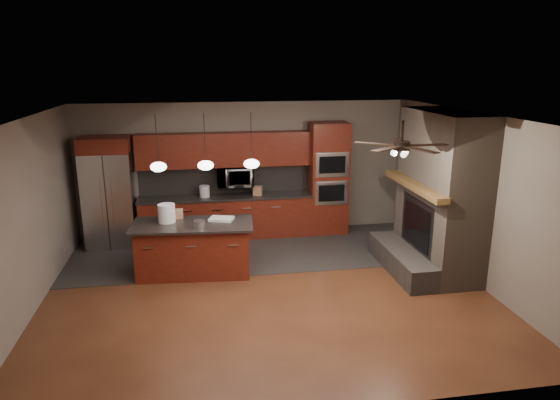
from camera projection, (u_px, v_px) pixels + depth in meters
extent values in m
plane|color=brown|center=(267.00, 290.00, 8.10)|extent=(7.00, 7.00, 0.00)
cube|color=white|center=(266.00, 117.00, 7.36)|extent=(7.00, 6.00, 0.02)
cube|color=slate|center=(247.00, 169.00, 10.58)|extent=(7.00, 0.02, 2.80)
cube|color=slate|center=(475.00, 198.00, 8.29)|extent=(0.02, 6.00, 2.80)
cube|color=slate|center=(26.00, 219.00, 7.17)|extent=(0.02, 6.00, 2.80)
cube|color=#2C2A28|center=(254.00, 250.00, 9.81)|extent=(7.00, 2.40, 0.01)
cube|color=brown|center=(441.00, 193.00, 8.61)|extent=(0.80, 2.00, 2.80)
cube|color=#48403B|center=(401.00, 260.00, 8.82)|extent=(0.50, 2.00, 0.40)
cube|color=#2D2D30|center=(418.00, 226.00, 8.70)|extent=(0.05, 1.20, 0.95)
cube|color=black|center=(417.00, 226.00, 8.70)|extent=(0.02, 1.00, 0.75)
cube|color=brown|center=(414.00, 186.00, 8.49)|extent=(0.22, 2.10, 0.10)
cube|color=maroon|center=(227.00, 218.00, 10.48)|extent=(3.55, 0.60, 0.86)
cube|color=black|center=(226.00, 197.00, 10.36)|extent=(3.59, 0.64, 0.04)
cube|color=black|center=(225.00, 179.00, 10.54)|extent=(3.55, 0.03, 0.60)
cube|color=maroon|center=(224.00, 150.00, 10.22)|extent=(3.55, 0.35, 0.70)
cube|color=maroon|center=(328.00, 178.00, 10.62)|extent=(0.80, 0.60, 2.38)
cube|color=silver|center=(331.00, 193.00, 10.40)|extent=(0.70, 0.03, 0.52)
cube|color=black|center=(332.00, 193.00, 10.38)|extent=(0.55, 0.02, 0.35)
cube|color=silver|center=(332.00, 165.00, 10.24)|extent=(0.70, 0.03, 0.52)
cube|color=black|center=(332.00, 165.00, 10.22)|extent=(0.55, 0.02, 0.35)
imported|color=silver|center=(235.00, 176.00, 10.33)|extent=(0.73, 0.41, 0.50)
cube|color=silver|center=(109.00, 200.00, 9.89)|extent=(0.95, 0.72, 1.90)
cube|color=#2D2D30|center=(106.00, 204.00, 9.55)|extent=(0.02, 0.02, 1.88)
cube|color=silver|center=(101.00, 202.00, 9.50)|extent=(0.03, 0.03, 0.95)
cube|color=silver|center=(112.00, 202.00, 9.54)|extent=(0.03, 0.03, 0.95)
cube|color=maroon|center=(104.00, 145.00, 9.60)|extent=(0.95, 0.72, 0.30)
cube|color=maroon|center=(194.00, 250.00, 8.64)|extent=(1.96, 0.93, 0.88)
cube|color=black|center=(192.00, 225.00, 8.52)|extent=(2.12, 1.09, 0.04)
cylinder|color=white|center=(167.00, 213.00, 8.55)|extent=(0.38, 0.38, 0.32)
cylinder|color=#B1B2B6|center=(199.00, 224.00, 8.28)|extent=(0.24, 0.24, 0.12)
cube|color=silver|center=(221.00, 219.00, 8.70)|extent=(0.47, 0.40, 0.04)
cube|color=#AC7659|center=(176.00, 214.00, 8.80)|extent=(0.24, 0.18, 0.15)
cylinder|color=silver|center=(205.00, 191.00, 10.25)|extent=(0.21, 0.21, 0.24)
cube|color=#9E6E52|center=(258.00, 191.00, 10.38)|extent=(0.21, 0.19, 0.20)
cylinder|color=black|center=(157.00, 139.00, 7.86)|extent=(0.01, 0.01, 0.78)
ellipsoid|color=white|center=(158.00, 167.00, 7.98)|extent=(0.26, 0.26, 0.16)
cylinder|color=black|center=(205.00, 138.00, 7.98)|extent=(0.01, 0.01, 0.78)
ellipsoid|color=white|center=(206.00, 165.00, 8.10)|extent=(0.26, 0.26, 0.16)
cylinder|color=black|center=(251.00, 137.00, 8.10)|extent=(0.01, 0.01, 0.78)
ellipsoid|color=white|center=(252.00, 164.00, 8.22)|extent=(0.26, 0.26, 0.16)
cylinder|color=black|center=(402.00, 131.00, 6.93)|extent=(0.04, 0.04, 0.30)
cylinder|color=black|center=(401.00, 146.00, 6.98)|extent=(0.24, 0.24, 0.12)
cube|color=black|center=(427.00, 145.00, 7.04)|extent=(0.60, 0.12, 0.01)
cube|color=black|center=(399.00, 142.00, 7.34)|extent=(0.30, 0.61, 0.01)
cube|color=black|center=(375.00, 144.00, 7.14)|extent=(0.56, 0.45, 0.01)
cube|color=black|center=(386.00, 149.00, 6.72)|extent=(0.56, 0.45, 0.01)
cube|color=black|center=(420.00, 150.00, 6.65)|extent=(0.30, 0.61, 0.01)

